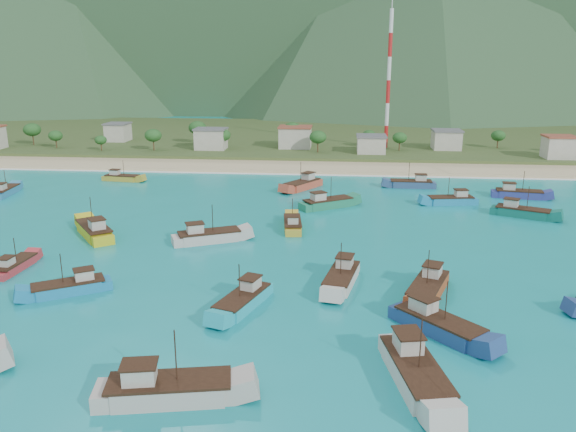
# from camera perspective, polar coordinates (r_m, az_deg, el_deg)

# --- Properties ---
(ground) EXTENTS (600.00, 600.00, 0.00)m
(ground) POSITION_cam_1_polar(r_m,az_deg,el_deg) (80.99, -5.90, -5.33)
(ground) COLOR #0D8A93
(ground) RESTS_ON ground
(beach) EXTENTS (400.00, 18.00, 1.20)m
(beach) POSITION_cam_1_polar(r_m,az_deg,el_deg) (156.58, -0.30, 4.97)
(beach) COLOR beige
(beach) RESTS_ON ground
(land) EXTENTS (400.00, 110.00, 2.40)m
(land) POSITION_cam_1_polar(r_m,az_deg,el_deg) (216.61, 1.32, 7.91)
(land) COLOR #385123
(land) RESTS_ON ground
(surf_line) EXTENTS (400.00, 2.50, 0.08)m
(surf_line) POSITION_cam_1_polar(r_m,az_deg,el_deg) (147.30, -0.67, 4.29)
(surf_line) COLOR white
(surf_line) RESTS_ON ground
(village) EXTENTS (219.16, 30.22, 6.79)m
(village) POSITION_cam_1_polar(r_m,az_deg,el_deg) (177.92, 4.86, 7.67)
(village) COLOR beige
(village) RESTS_ON ground
(vegetation) EXTENTS (273.91, 25.42, 7.96)m
(vegetation) POSITION_cam_1_polar(r_m,az_deg,el_deg) (180.03, -0.36, 7.94)
(vegetation) COLOR #235623
(vegetation) RESTS_ON ground
(radio_tower) EXTENTS (1.20, 1.20, 42.26)m
(radio_tower) POSITION_cam_1_polar(r_m,az_deg,el_deg) (182.80, 10.19, 13.42)
(radio_tower) COLOR red
(radio_tower) RESTS_ON ground
(boat_0) EXTENTS (2.80, 8.57, 5.01)m
(boat_0) POSITION_cam_1_polar(r_m,az_deg,el_deg) (88.71, -26.04, -4.66)
(boat_0) COLOR #B53036
(boat_0) RESTS_ON ground
(boat_1) EXTENTS (4.23, 10.25, 5.88)m
(boat_1) POSITION_cam_1_polar(r_m,az_deg,el_deg) (138.95, -26.79, 2.20)
(boat_1) COLOR teal
(boat_1) RESTS_ON ground
(boat_4) EXTENTS (11.31, 8.98, 6.69)m
(boat_4) POSITION_cam_1_polar(r_m,az_deg,el_deg) (113.42, 3.98, 1.25)
(boat_4) COLOR #1B7855
(boat_4) RESTS_ON ground
(boat_5) EXTENTS (10.57, 4.63, 6.04)m
(boat_5) POSITION_cam_1_polar(r_m,az_deg,el_deg) (120.85, 16.27, 1.49)
(boat_5) COLOR #1981B1
(boat_5) RESTS_ON ground
(boat_6) EXTENTS (10.16, 10.61, 6.70)m
(boat_6) POSITION_cam_1_polar(r_m,az_deg,el_deg) (64.46, 14.95, -10.69)
(boat_6) COLOR navy
(boat_6) RESTS_ON ground
(boat_7) EXTENTS (12.51, 5.81, 7.12)m
(boat_7) POSITION_cam_1_polar(r_m,az_deg,el_deg) (52.35, -12.21, -16.98)
(boat_7) COLOR #B4ACA3
(boat_7) RESTS_ON ground
(boat_8) EXTENTS (10.66, 3.33, 6.26)m
(boat_8) POSITION_cam_1_polar(r_m,az_deg,el_deg) (134.53, 12.48, 3.16)
(boat_8) COLOR navy
(boat_8) RESTS_ON ground
(boat_9) EXTENTS (4.01, 10.01, 5.76)m
(boat_9) POSITION_cam_1_polar(r_m,az_deg,el_deg) (99.05, 0.47, -0.93)
(boat_9) COLOR gold
(boat_9) RESTS_ON ground
(boat_11) EXTENTS (5.25, 11.34, 6.46)m
(boat_11) POSITION_cam_1_polar(r_m,az_deg,el_deg) (75.27, 5.47, -6.34)
(boat_11) COLOR beige
(boat_11) RESTS_ON ground
(boat_13) EXTENTS (10.20, 11.70, 7.12)m
(boat_13) POSITION_cam_1_polar(r_m,az_deg,el_deg) (100.08, -19.07, -1.49)
(boat_13) COLOR gold
(boat_13) RESTS_ON ground
(boat_14) EXTENTS (7.05, 11.65, 6.62)m
(boat_14) POSITION_cam_1_polar(r_m,az_deg,el_deg) (73.91, 14.03, -7.16)
(boat_14) COLOR #A2431F
(boat_14) RESTS_ON ground
(boat_17) EXTENTS (6.10, 12.96, 7.37)m
(boat_17) POSITION_cam_1_polar(r_m,az_deg,el_deg) (55.00, 12.75, -15.24)
(boat_17) COLOR beige
(boat_17) RESTS_ON ground
(boat_19) EXTENTS (11.15, 7.49, 6.39)m
(boat_19) POSITION_cam_1_polar(r_m,az_deg,el_deg) (115.59, 22.63, 0.32)
(boat_19) COLOR #0F6457
(boat_19) RESTS_ON ground
(boat_20) EXTENTS (11.60, 7.78, 6.65)m
(boat_20) POSITION_cam_1_polar(r_m,az_deg,el_deg) (92.76, -8.13, -2.14)
(boat_20) COLOR #BCB4AB
(boat_20) RESTS_ON ground
(boat_22) EXTENTS (6.27, 10.89, 6.17)m
(boat_22) POSITION_cam_1_polar(r_m,az_deg,el_deg) (68.54, -4.57, -8.64)
(boat_22) COLOR #1CABBE
(boat_22) RESTS_ON ground
(boat_24) EXTENTS (9.52, 3.84, 5.47)m
(boat_24) POSITION_cam_1_polar(r_m,az_deg,el_deg) (144.77, -16.55, 3.69)
(boat_24) COLOR #B0982E
(boat_24) RESTS_ON ground
(boat_29) EXTENTS (8.95, 11.57, 6.80)m
(boat_29) POSITION_cam_1_polar(r_m,az_deg,el_deg) (130.12, 1.53, 3.16)
(boat_29) COLOR #BE4932
(boat_29) RESTS_ON ground
(boat_31) EXTENTS (11.04, 4.78, 6.31)m
(boat_31) POSITION_cam_1_polar(r_m,az_deg,el_deg) (131.21, 22.32, 2.05)
(boat_31) COLOR navy
(boat_31) RESTS_ON ground
(boat_33) EXTENTS (9.95, 7.62, 5.83)m
(boat_33) POSITION_cam_1_polar(r_m,az_deg,el_deg) (77.40, -21.24, -6.84)
(boat_33) COLOR #157BB0
(boat_33) RESTS_ON ground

